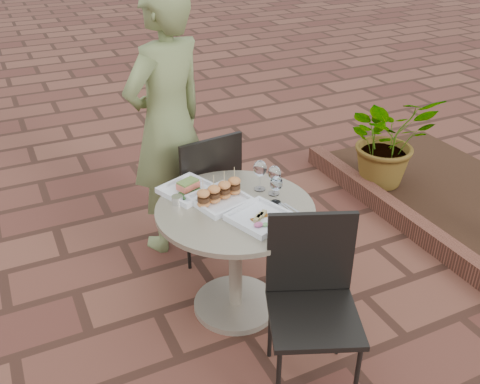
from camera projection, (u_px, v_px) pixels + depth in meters
name	position (u px, v px, depth m)	size (l,w,h in m)	color
ground	(247.00, 336.00, 3.14)	(60.00, 60.00, 0.00)	brown
cafe_table	(235.00, 243.00, 3.12)	(0.90, 0.90, 0.73)	gray
chair_far	(205.00, 186.00, 3.58)	(0.49, 0.49, 0.93)	black
chair_near	(312.00, 289.00, 2.66)	(0.58, 0.58, 0.93)	black
diner	(168.00, 124.00, 3.55)	(0.67, 0.44, 1.84)	olive
plate_salmon	(188.00, 189.00, 3.13)	(0.36, 0.36, 0.08)	white
plate_sliders	(219.00, 195.00, 3.02)	(0.35, 0.35, 0.19)	white
plate_tuna	(260.00, 217.00, 2.87)	(0.37, 0.37, 0.03)	white
wine_glass_right	(276.00, 184.00, 2.98)	(0.07, 0.07, 0.17)	white
wine_glass_mid	(260.00, 169.00, 3.11)	(0.08, 0.08, 0.19)	white
wine_glass_far	(274.00, 174.00, 3.06)	(0.08, 0.08, 0.18)	white
steel_ramekin	(177.00, 200.00, 3.02)	(0.06, 0.06, 0.05)	silver
cutlery_set	(290.00, 210.00, 2.96)	(0.08, 0.18, 0.00)	silver
planter_curb	(424.00, 233.00, 3.93)	(0.12, 3.00, 0.15)	brown
potted_plant_a	(388.00, 139.00, 4.46)	(0.73, 0.63, 0.81)	#33662D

